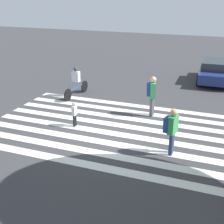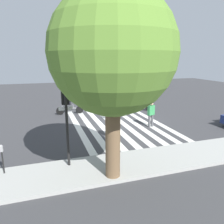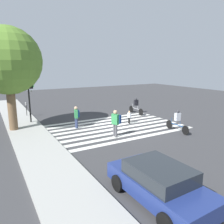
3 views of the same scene
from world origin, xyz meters
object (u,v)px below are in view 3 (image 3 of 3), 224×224
at_px(street_tree, 7,61).
at_px(pedestrian_adult_tall_backpack, 116,121).
at_px(pedestrian_adult_yellow_jacket, 77,115).
at_px(pedestrian_adult_blue_shirt, 129,116).
at_px(cyclist_far_lane, 136,105).
at_px(car_parked_dark_suv, 159,183).
at_px(parking_meter, 26,106).
at_px(cyclist_near_curb, 177,120).
at_px(traffic_light, 30,90).

distance_m(street_tree, pedestrian_adult_tall_backpack, 8.45).
xyz_separation_m(street_tree, pedestrian_adult_yellow_jacket, (-1.48, -4.28, -3.99)).
relative_size(pedestrian_adult_tall_backpack, pedestrian_adult_blue_shirt, 1.72).
relative_size(cyclist_far_lane, car_parked_dark_suv, 0.57).
relative_size(parking_meter, cyclist_far_lane, 0.60).
bearing_deg(parking_meter, cyclist_far_lane, -112.51).
distance_m(parking_meter, pedestrian_adult_tall_backpack, 9.95).
height_order(pedestrian_adult_blue_shirt, cyclist_near_curb, cyclist_near_curb).
distance_m(traffic_light, street_tree, 3.18).
relative_size(street_tree, cyclist_far_lane, 3.11).
relative_size(traffic_light, street_tree, 0.53).
relative_size(pedestrian_adult_tall_backpack, pedestrian_adult_yellow_jacket, 1.09).
xyz_separation_m(traffic_light, parking_meter, (2.66, 0.03, -1.70)).
distance_m(pedestrian_adult_tall_backpack, cyclist_near_curb, 4.58).
bearing_deg(pedestrian_adult_blue_shirt, traffic_light, -125.05).
height_order(cyclist_near_curb, car_parked_dark_suv, cyclist_near_curb).
height_order(cyclist_near_curb, cyclist_far_lane, cyclist_far_lane).
bearing_deg(traffic_light, parking_meter, 0.64).
distance_m(parking_meter, cyclist_far_lane, 10.35).
bearing_deg(pedestrian_adult_tall_backpack, cyclist_near_curb, -122.74).
bearing_deg(car_parked_dark_suv, pedestrian_adult_blue_shirt, -30.13).
bearing_deg(traffic_light, pedestrian_adult_blue_shirt, -120.23).
bearing_deg(cyclist_far_lane, traffic_light, 84.09).
bearing_deg(street_tree, pedestrian_adult_blue_shirt, -105.92).
bearing_deg(traffic_light, pedestrian_adult_tall_backpack, -146.59).
height_order(pedestrian_adult_blue_shirt, pedestrian_adult_yellow_jacket, pedestrian_adult_yellow_jacket).
relative_size(street_tree, cyclist_near_curb, 3.14).
bearing_deg(pedestrian_adult_blue_shirt, pedestrian_adult_yellow_jacket, -107.41).
distance_m(street_tree, pedestrian_adult_blue_shirt, 9.84).
bearing_deg(pedestrian_adult_yellow_jacket, parking_meter, 38.32).
height_order(traffic_light, street_tree, street_tree).
bearing_deg(pedestrian_adult_yellow_jacket, traffic_light, 54.16).
bearing_deg(parking_meter, street_tree, 159.73).
distance_m(pedestrian_adult_blue_shirt, cyclist_near_curb, 3.97).
xyz_separation_m(pedestrian_adult_blue_shirt, cyclist_near_curb, (-3.57, -1.73, 0.26)).
height_order(parking_meter, cyclist_near_curb, cyclist_near_curb).
distance_m(traffic_light, car_parked_dark_suv, 13.46).
bearing_deg(street_tree, traffic_light, -45.23).
xyz_separation_m(traffic_light, pedestrian_adult_blue_shirt, (-4.00, -6.87, -2.14)).
bearing_deg(pedestrian_adult_tall_backpack, pedestrian_adult_blue_shirt, -66.07).
bearing_deg(parking_meter, pedestrian_adult_tall_backpack, -154.92).
distance_m(parking_meter, cyclist_near_curb, 13.39).
bearing_deg(pedestrian_adult_yellow_jacket, pedestrian_adult_tall_backpack, -142.22).
height_order(street_tree, car_parked_dark_suv, street_tree).
height_order(pedestrian_adult_tall_backpack, pedestrian_adult_yellow_jacket, pedestrian_adult_tall_backpack).
height_order(pedestrian_adult_tall_backpack, cyclist_near_curb, pedestrian_adult_tall_backpack).
height_order(traffic_light, parking_meter, traffic_light).
height_order(parking_meter, cyclist_far_lane, cyclist_far_lane).
xyz_separation_m(pedestrian_adult_tall_backpack, cyclist_far_lane, (5.05, -5.34, -0.20)).
bearing_deg(cyclist_far_lane, street_tree, 93.33).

